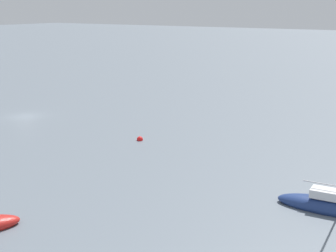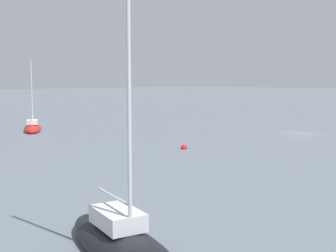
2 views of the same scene
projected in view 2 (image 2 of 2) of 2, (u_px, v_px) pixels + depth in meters
name	position (u px, v px, depth m)	size (l,w,h in m)	color
ground_plane	(299.00, 133.00, 55.30)	(500.00, 500.00, 0.00)	slate
sailboat_black_near	(122.00, 245.00, 17.01)	(8.92, 4.32, 13.03)	black
sailboat_red_outer	(33.00, 128.00, 57.68)	(7.60, 5.49, 9.54)	red
mooring_buoy_near	(184.00, 148.00, 42.93)	(0.65, 0.65, 0.65)	red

